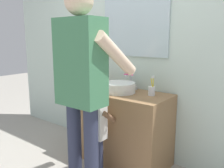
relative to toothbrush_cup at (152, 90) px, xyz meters
name	(u,v)px	position (x,y,z in m)	size (l,w,h in m)	color
back_wall	(137,41)	(-0.35, 0.25, 0.50)	(4.40, 0.10, 2.70)	silver
vanity_cabinet	(120,126)	(-0.35, -0.07, -0.45)	(1.10, 0.54, 0.80)	olive
sink_basin	(119,87)	(-0.35, -0.09, 0.00)	(0.35, 0.35, 0.11)	white
faucet	(130,82)	(-0.35, 0.12, 0.03)	(0.18, 0.14, 0.18)	#B7BABF
toothbrush_cup	(152,90)	(0.00, 0.00, 0.00)	(0.07, 0.07, 0.21)	silver
child_toddler	(97,126)	(-0.35, -0.47, -0.33)	(0.27, 0.27, 0.88)	#2D334C
adult_parent	(82,76)	(-0.26, -0.74, 0.22)	(0.56, 0.58, 1.79)	#2D334C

